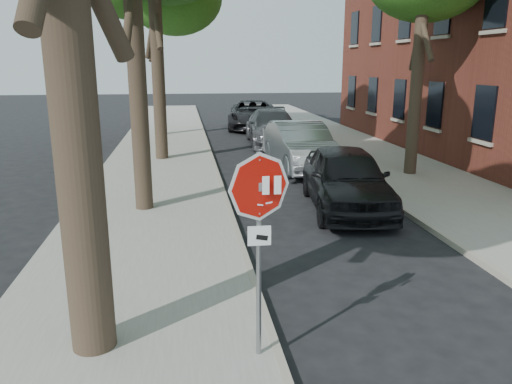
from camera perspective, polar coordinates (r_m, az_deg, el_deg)
ground at (r=6.88m, az=6.39°, el=-18.23°), size 120.00×120.00×0.00m
sidewalk_left at (r=17.98m, az=-11.20°, el=2.48°), size 4.00×55.00×0.12m
sidewalk_right at (r=19.48m, az=14.65°, el=3.19°), size 4.00×55.00×0.12m
curb_left at (r=17.99m, az=-4.66°, el=2.73°), size 0.12×55.00×0.13m
curb_right at (r=18.78m, az=8.87°, el=3.10°), size 0.12×55.00×0.13m
stop_sign at (r=5.89m, az=0.37°, el=-2.89°), size 0.76×0.34×2.61m
car_a at (r=13.16m, az=10.28°, el=1.54°), size 2.51×5.00×1.64m
car_b at (r=18.11m, az=5.04°, el=5.28°), size 1.98×5.16×1.68m
car_c at (r=23.57m, az=1.88°, el=7.38°), size 2.54×5.67×1.62m
car_d at (r=29.49m, az=-0.37°, el=8.84°), size 3.53×6.25×1.65m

